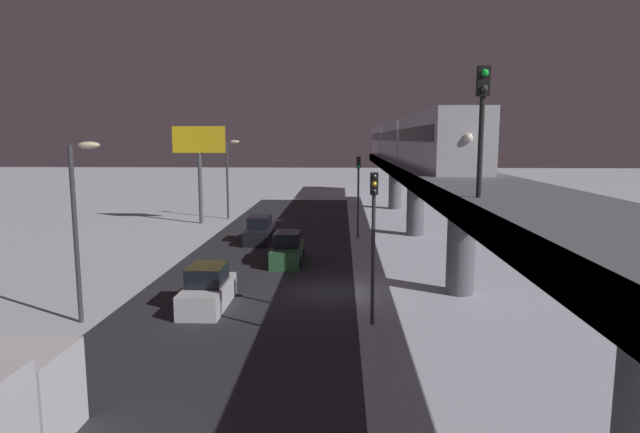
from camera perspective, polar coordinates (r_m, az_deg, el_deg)
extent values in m
plane|color=silver|center=(27.66, 0.99, -8.01)|extent=(240.00, 240.00, 0.00)
cube|color=#28282D|center=(28.06, -7.66, -7.84)|extent=(11.00, 83.39, 0.01)
cube|color=slate|center=(27.31, 15.02, 3.32)|extent=(5.00, 83.39, 0.80)
cube|color=#38383D|center=(26.88, 10.06, 3.40)|extent=(0.24, 81.72, 0.80)
cylinder|color=slate|center=(60.42, 7.99, 3.25)|extent=(1.40, 1.40, 5.13)
cylinder|color=slate|center=(43.95, 10.13, 1.35)|extent=(1.40, 1.40, 5.13)
cylinder|color=slate|center=(27.71, 14.79, -2.80)|extent=(1.40, 1.40, 5.13)
cube|color=#B7BABF|center=(35.48, 12.15, 7.88)|extent=(2.90, 18.00, 3.40)
cube|color=black|center=(35.48, 12.17, 8.54)|extent=(2.94, 16.20, 0.90)
cube|color=#B7BABF|center=(53.90, 8.77, 8.03)|extent=(2.90, 18.00, 3.40)
cube|color=black|center=(53.90, 8.78, 8.46)|extent=(2.94, 16.20, 0.90)
cube|color=#B7BABF|center=(72.41, 7.11, 8.09)|extent=(2.90, 18.00, 3.40)
cube|color=black|center=(72.41, 7.12, 8.42)|extent=(2.94, 16.20, 0.90)
sphere|color=white|center=(26.60, 15.50, 8.08)|extent=(0.44, 0.44, 0.44)
cylinder|color=black|center=(17.37, 16.71, 7.21)|extent=(0.16, 0.16, 3.20)
cube|color=black|center=(17.45, 16.98, 13.62)|extent=(0.36, 0.28, 0.90)
sphere|color=#19F23F|center=(17.32, 17.15, 14.42)|extent=(0.22, 0.22, 0.22)
sphere|color=#333333|center=(17.28, 17.09, 12.90)|extent=(0.22, 0.22, 0.22)
cube|color=#2D6038|center=(33.93, -3.47, -4.01)|extent=(1.80, 4.61, 1.10)
cube|color=black|center=(33.74, -3.49, -2.37)|extent=(1.58, 2.21, 0.87)
cylinder|color=black|center=(35.47, -4.62, -3.86)|extent=(0.20, 0.64, 0.64)
cylinder|color=black|center=(35.30, -1.85, -3.90)|extent=(0.20, 0.64, 0.64)
cylinder|color=black|center=(32.70, -5.22, -4.91)|extent=(0.20, 0.64, 0.64)
cylinder|color=black|center=(32.52, -2.22, -4.96)|extent=(0.20, 0.64, 0.64)
cube|color=black|center=(40.93, -6.43, -1.93)|extent=(1.80, 4.74, 1.10)
cube|color=black|center=(40.77, -6.45, -0.56)|extent=(1.58, 2.28, 0.87)
cube|color=silver|center=(25.65, -11.84, -8.22)|extent=(1.80, 4.52, 1.10)
cube|color=black|center=(25.39, -11.91, -6.08)|extent=(1.58, 2.17, 0.87)
cube|color=silver|center=(16.39, -29.12, -16.37)|extent=(2.30, 2.20, 2.40)
cylinder|color=#2D2D2D|center=(22.39, 5.66, -4.68)|extent=(0.16, 0.16, 5.50)
cube|color=black|center=(21.90, 5.78, 3.51)|extent=(0.32, 0.32, 0.90)
sphere|color=black|center=(21.69, 5.82, 4.26)|extent=(0.20, 0.20, 0.20)
sphere|color=yellow|center=(21.72, 5.81, 3.47)|extent=(0.20, 0.20, 0.20)
sphere|color=black|center=(21.74, 5.80, 2.68)|extent=(0.20, 0.20, 0.20)
cylinder|color=#2D2D2D|center=(42.05, 4.08, 1.40)|extent=(0.16, 0.16, 5.50)
cube|color=black|center=(41.79, 4.13, 5.76)|extent=(0.32, 0.32, 0.90)
sphere|color=black|center=(41.60, 4.14, 6.17)|extent=(0.20, 0.20, 0.20)
sphere|color=black|center=(41.61, 4.14, 5.75)|extent=(0.20, 0.20, 0.20)
sphere|color=#19E53F|center=(41.62, 4.13, 5.34)|extent=(0.20, 0.20, 0.20)
cylinder|color=#4C4C51|center=(50.51, -12.62, 2.94)|extent=(0.36, 0.36, 6.50)
cube|color=yellow|center=(50.31, -12.78, 7.99)|extent=(4.80, 0.30, 2.40)
cylinder|color=#38383D|center=(24.55, -24.56, -1.87)|extent=(0.20, 0.20, 7.50)
ellipsoid|color=#F4E5B2|center=(23.87, -23.38, 6.99)|extent=(0.90, 0.44, 0.30)
cylinder|color=#38383D|center=(52.87, -9.83, 3.79)|extent=(0.20, 0.20, 7.50)
ellipsoid|color=#F4E5B2|center=(52.56, -9.07, 7.88)|extent=(0.90, 0.44, 0.30)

